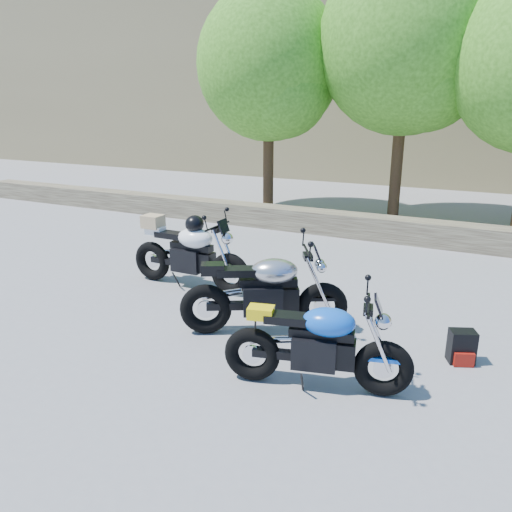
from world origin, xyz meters
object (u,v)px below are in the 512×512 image
(backpack, at_px, (462,347))
(white_bike, at_px, (189,252))
(blue_bike, at_px, (318,346))
(silver_bike, at_px, (266,294))

(backpack, bearing_deg, white_bike, 147.52)
(blue_bike, bearing_deg, silver_bike, 123.76)
(silver_bike, height_order, blue_bike, silver_bike)
(white_bike, distance_m, blue_bike, 3.42)
(white_bike, relative_size, backpack, 5.57)
(silver_bike, xyz_separation_m, backpack, (2.32, 0.27, -0.34))
(silver_bike, relative_size, blue_bike, 1.02)
(backpack, bearing_deg, silver_bike, 163.75)
(silver_bike, distance_m, backpack, 2.36)
(silver_bike, distance_m, white_bike, 2.04)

